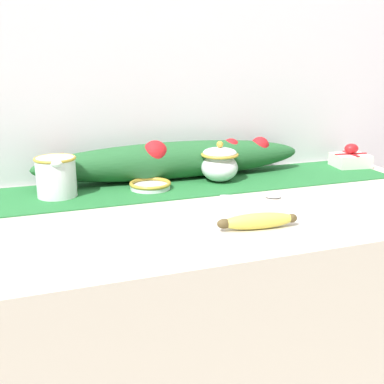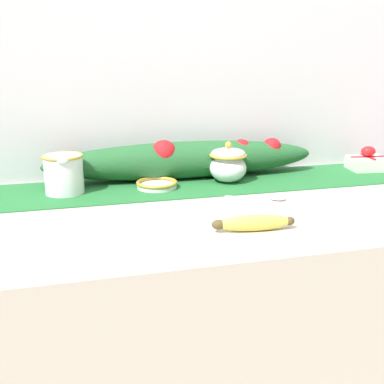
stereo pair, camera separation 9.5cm
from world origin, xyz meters
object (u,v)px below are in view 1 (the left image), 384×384
Objects in this scene: small_dish at (150,185)px; gift_box at (350,159)px; spoon at (269,196)px; banana at (258,221)px; sugar_bowl at (220,163)px; cream_pitcher at (56,175)px.

gift_box is at bearing 3.67° from small_dish.
banana is at bearing -95.61° from spoon.
banana is at bearing -70.51° from small_dish.
spoon is (0.27, -0.18, -0.01)m from small_dish.
banana is at bearing -101.19° from sugar_bowl.
cream_pitcher is 0.84× the size of spoon.
small_dish reaches higher than spoon.
cream_pitcher is at bearing 176.90° from small_dish.
cream_pitcher is at bearing 179.85° from sugar_bowl.
sugar_bowl is at bearing -0.15° from cream_pitcher.
cream_pitcher reaches higher than gift_box.
gift_box is (0.43, 0.23, 0.02)m from spoon.
sugar_bowl is at bearing -176.16° from gift_box.
cream_pitcher is at bearing -171.71° from spoon.
small_dish is at bearing -176.71° from sugar_bowl.
small_dish is at bearing 175.14° from spoon.
small_dish is 0.33m from spoon.
cream_pitcher is 0.47m from sugar_bowl.
banana is 0.71m from gift_box.
sugar_bowl is 0.65× the size of banana.
gift_box is (0.71, 0.05, 0.02)m from small_dish.
spoon is 0.49m from gift_box.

